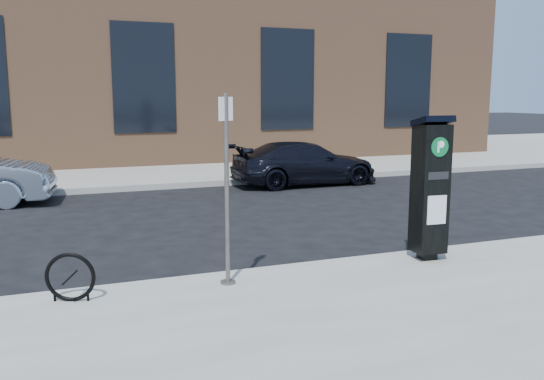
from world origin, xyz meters
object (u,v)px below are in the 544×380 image
parking_kiosk (430,186)px  bike_rack (70,277)px  sign_pole (227,191)px  car_dark (305,163)px

parking_kiosk → bike_rack: 4.86m
parking_kiosk → bike_rack: size_ratio=3.57×
sign_pole → car_dark: bearing=36.3°
sign_pole → bike_rack: 2.03m
bike_rack → car_dark: (6.42, 7.80, 0.17)m
sign_pole → car_dark: 9.11m
parking_kiosk → sign_pole: sign_pole is taller
bike_rack → car_dark: size_ratio=0.14×
car_dark → sign_pole: bearing=148.7°
bike_rack → car_dark: car_dark is taller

